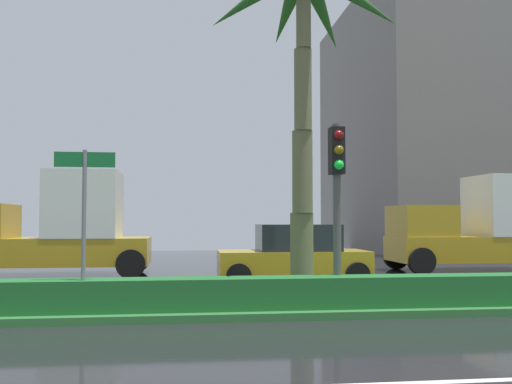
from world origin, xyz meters
The scene contains 10 objects.
ground_plane centered at (0.00, 9.00, -0.05)m, with size 90.00×42.00×0.10m, color black.
median_strip centered at (0.00, 8.00, 0.07)m, with size 85.50×4.00×0.15m, color #2D6B33.
median_hedge centered at (0.00, 6.60, 0.45)m, with size 76.50×0.70×0.60m.
palm_tree_centre_left centered at (4.77, 8.17, 6.47)m, with size 4.69×4.81×8.00m.
traffic_signal_median_right centered at (5.20, 6.88, 2.67)m, with size 0.28×0.43×3.66m.
street_name_sign centered at (0.30, 6.46, 2.08)m, with size 1.10×0.08×3.00m.
box_truck_lead centered at (-2.19, 15.13, 1.55)m, with size 6.40×2.64×3.46m.
car_in_traffic_second centered at (5.28, 11.90, 0.83)m, with size 4.30×2.02×1.72m.
box_truck_following centered at (12.81, 15.17, 1.55)m, with size 6.40×2.64×3.46m.
building_far_right centered at (22.51, 29.95, 7.76)m, with size 20.36×15.85×15.51m.
Camera 1 is at (2.17, -4.25, 1.86)m, focal length 39.67 mm.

